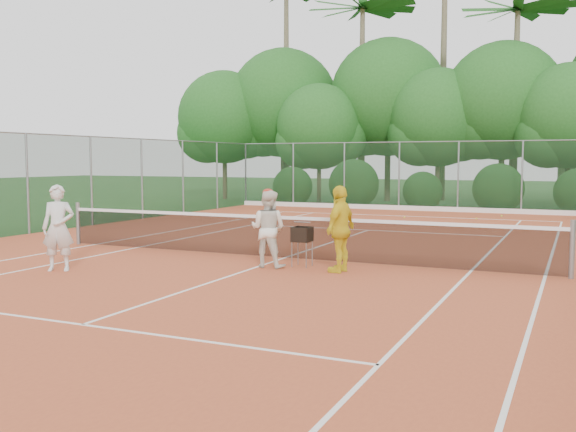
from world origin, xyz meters
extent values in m
plane|color=#1F4819|center=(0.00, 0.00, 0.00)|extent=(120.00, 120.00, 0.00)
cube|color=#B54E29|center=(0.00, 0.00, 0.01)|extent=(18.00, 36.00, 0.02)
cylinder|color=gray|center=(-5.94, 0.00, 0.57)|extent=(0.10, 0.10, 1.10)
cylinder|color=gray|center=(5.94, 0.00, 0.57)|extent=(0.10, 0.10, 1.10)
cube|color=black|center=(0.00, 0.00, 0.48)|extent=(11.87, 0.03, 0.86)
cube|color=white|center=(0.00, 0.00, 0.95)|extent=(11.87, 0.04, 0.07)
imported|color=silver|center=(-3.41, -3.29, 0.88)|extent=(0.75, 0.66, 1.72)
imported|color=silver|center=(0.20, -1.17, 0.82)|extent=(0.78, 0.61, 1.59)
ellipsoid|color=#AC2817|center=(0.20, -1.17, 1.57)|extent=(0.22, 0.22, 0.14)
imported|color=yellow|center=(1.76, -1.10, 0.88)|extent=(0.55, 1.05, 1.71)
cylinder|color=gray|center=(0.65, -0.97, 0.28)|extent=(0.02, 0.02, 0.52)
cylinder|color=gray|center=(0.98, -0.65, 0.28)|extent=(0.02, 0.02, 0.52)
cube|color=black|center=(0.82, -0.81, 0.69)|extent=(0.36, 0.36, 0.30)
sphere|color=#C0D331|center=(-0.02, 11.05, 0.05)|extent=(0.07, 0.07, 0.07)
sphere|color=#B7D531|center=(3.28, 13.25, 0.05)|extent=(0.07, 0.07, 0.07)
sphere|color=gold|center=(2.56, 11.60, 0.05)|extent=(0.07, 0.07, 0.07)
cube|color=white|center=(0.00, 11.88, 0.02)|extent=(11.03, 0.06, 0.01)
cube|color=white|center=(-5.49, 0.00, 0.02)|extent=(0.06, 23.77, 0.01)
cube|color=white|center=(5.49, 0.00, 0.02)|extent=(0.06, 23.77, 0.01)
cube|color=white|center=(-4.11, 0.00, 0.02)|extent=(0.06, 23.77, 0.01)
cube|color=white|center=(4.11, 0.00, 0.02)|extent=(0.06, 23.77, 0.01)
cube|color=white|center=(0.00, 6.40, 0.02)|extent=(8.23, 0.06, 0.01)
cube|color=white|center=(0.00, -6.40, 0.02)|extent=(8.23, 0.06, 0.01)
cube|color=white|center=(0.00, 0.00, 0.02)|extent=(0.06, 12.80, 0.01)
cube|color=#19381E|center=(0.00, 15.00, 1.52)|extent=(18.00, 0.02, 3.00)
cylinder|color=gray|center=(-9.00, 15.00, 1.52)|extent=(0.07, 0.07, 3.00)
cylinder|color=gray|center=(-9.00, 15.00, 1.52)|extent=(0.07, 0.07, 3.00)
cylinder|color=brown|center=(-12.50, 19.00, 1.88)|extent=(0.26, 0.26, 3.75)
sphere|color=#1F511B|center=(-12.50, 19.00, 4.65)|extent=(5.25, 5.25, 5.25)
cylinder|color=brown|center=(-9.50, 20.50, 2.20)|extent=(0.30, 0.30, 4.40)
sphere|color=#1F511B|center=(-9.50, 20.50, 5.46)|extent=(6.16, 6.16, 6.16)
cylinder|color=brown|center=(-6.50, 18.50, 1.60)|extent=(0.22, 0.22, 3.20)
sphere|color=#1F511B|center=(-6.50, 18.50, 3.97)|extent=(4.48, 4.48, 4.48)
cylinder|color=brown|center=(-3.50, 21.00, 2.25)|extent=(0.31, 0.31, 4.50)
sphere|color=#1F511B|center=(-3.50, 21.00, 5.58)|extent=(6.30, 6.30, 6.30)
cylinder|color=brown|center=(-0.50, 19.50, 1.75)|extent=(0.24, 0.24, 3.50)
sphere|color=#1F511B|center=(-0.50, 19.50, 4.34)|extent=(4.90, 4.90, 4.90)
cylinder|color=brown|center=(2.50, 20.00, 2.05)|extent=(0.28, 0.28, 4.10)
sphere|color=#1F511B|center=(2.50, 20.00, 5.08)|extent=(5.74, 5.74, 5.74)
cylinder|color=brown|center=(5.50, 18.80, 1.70)|extent=(0.23, 0.23, 3.40)
sphere|color=#1F511B|center=(5.50, 18.80, 4.22)|extent=(4.76, 4.76, 4.76)
cone|color=brown|center=(-10.00, 22.00, 6.50)|extent=(0.44, 0.44, 13.00)
cone|color=brown|center=(-5.00, 21.00, 5.50)|extent=(0.44, 0.44, 11.00)
sphere|color=#1F511B|center=(-5.00, 21.00, 10.83)|extent=(0.50, 0.50, 0.50)
cone|color=brown|center=(-1.00, 23.00, 7.50)|extent=(0.44, 0.44, 15.00)
cone|color=brown|center=(3.00, 20.50, 5.00)|extent=(0.44, 0.44, 10.00)
sphere|color=#1F511B|center=(3.00, 20.50, 9.85)|extent=(0.50, 0.50, 0.50)
camera|label=1|loc=(6.01, -12.94, 2.23)|focal=40.00mm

